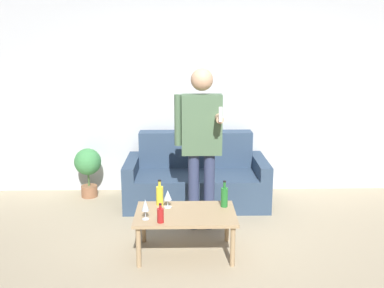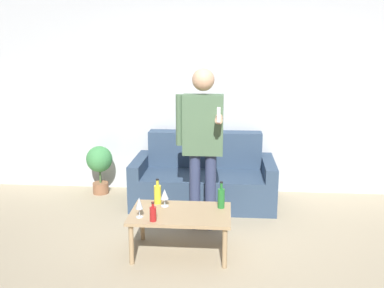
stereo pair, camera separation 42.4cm
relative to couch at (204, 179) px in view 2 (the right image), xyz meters
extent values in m
plane|color=tan|center=(0.18, -1.54, -0.30)|extent=(16.00, 16.00, 0.00)
cube|color=silver|center=(0.18, 0.49, 1.05)|extent=(8.00, 0.06, 2.70)
cube|color=#334760|center=(0.00, -0.18, -0.10)|extent=(1.43, 0.62, 0.40)
cube|color=#334760|center=(0.00, 0.25, 0.13)|extent=(1.43, 0.24, 0.84)
cube|color=#334760|center=(-0.78, -0.06, -0.02)|extent=(0.14, 0.86, 0.56)
cube|color=#334760|center=(0.78, -0.06, -0.02)|extent=(0.14, 0.86, 0.56)
cube|color=tan|center=(-0.14, -1.38, 0.09)|extent=(0.92, 0.60, 0.03)
cylinder|color=tan|center=(-0.55, -1.63, -0.11)|extent=(0.04, 0.04, 0.38)
cylinder|color=tan|center=(0.27, -1.63, -0.11)|extent=(0.04, 0.04, 0.38)
cylinder|color=tan|center=(-0.55, -1.13, -0.11)|extent=(0.04, 0.04, 0.38)
cylinder|color=tan|center=(0.27, -1.13, -0.11)|extent=(0.04, 0.04, 0.38)
cylinder|color=#23752D|center=(0.23, -1.24, 0.20)|extent=(0.07, 0.07, 0.19)
cylinder|color=#23752D|center=(0.23, -1.24, 0.33)|extent=(0.03, 0.03, 0.07)
cylinder|color=black|center=(0.23, -1.24, 0.36)|extent=(0.03, 0.03, 0.01)
cylinder|color=yellow|center=(-0.39, -1.17, 0.20)|extent=(0.07, 0.07, 0.18)
cylinder|color=yellow|center=(-0.39, -1.17, 0.32)|extent=(0.03, 0.03, 0.07)
cylinder|color=black|center=(-0.39, -1.17, 0.35)|extent=(0.03, 0.03, 0.01)
cylinder|color=#B21E1E|center=(-0.36, -1.60, 0.17)|extent=(0.06, 0.06, 0.13)
cylinder|color=#B21E1E|center=(-0.36, -1.60, 0.26)|extent=(0.02, 0.02, 0.05)
cylinder|color=black|center=(-0.36, -1.60, 0.28)|extent=(0.03, 0.03, 0.01)
cylinder|color=silver|center=(-0.49, -1.53, 0.11)|extent=(0.06, 0.06, 0.01)
cylinder|color=silver|center=(-0.49, -1.53, 0.15)|extent=(0.01, 0.01, 0.08)
cone|color=silver|center=(-0.49, -1.53, 0.24)|extent=(0.07, 0.07, 0.11)
cylinder|color=silver|center=(-0.31, -1.24, 0.11)|extent=(0.07, 0.07, 0.01)
cylinder|color=silver|center=(-0.31, -1.24, 0.15)|extent=(0.01, 0.01, 0.07)
cone|color=silver|center=(-0.31, -1.24, 0.23)|extent=(0.08, 0.08, 0.10)
cylinder|color=navy|center=(-0.05, -0.80, 0.11)|extent=(0.11, 0.11, 0.82)
cylinder|color=navy|center=(0.11, -0.80, 0.11)|extent=(0.11, 0.11, 0.82)
cube|color=#4C6B4C|center=(0.03, -0.80, 0.83)|extent=(0.41, 0.18, 0.61)
sphere|color=tan|center=(0.03, -0.80, 1.28)|extent=(0.22, 0.22, 0.22)
cylinder|color=#4C6B4C|center=(-0.21, -0.80, 0.87)|extent=(0.07, 0.07, 0.52)
cylinder|color=tan|center=(0.19, -0.94, 0.92)|extent=(0.07, 0.27, 0.07)
cube|color=white|center=(0.19, -1.11, 0.98)|extent=(0.03, 0.03, 0.14)
cylinder|color=#936042|center=(-1.37, 0.20, -0.22)|extent=(0.20, 0.20, 0.14)
cylinder|color=#476B38|center=(-1.37, 0.20, -0.05)|extent=(0.02, 0.02, 0.20)
sphere|color=#428E4C|center=(-1.37, 0.20, 0.17)|extent=(0.34, 0.34, 0.34)
camera|label=1|loc=(-0.15, -5.07, 1.60)|focal=40.00mm
camera|label=2|loc=(0.27, -5.05, 1.60)|focal=40.00mm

